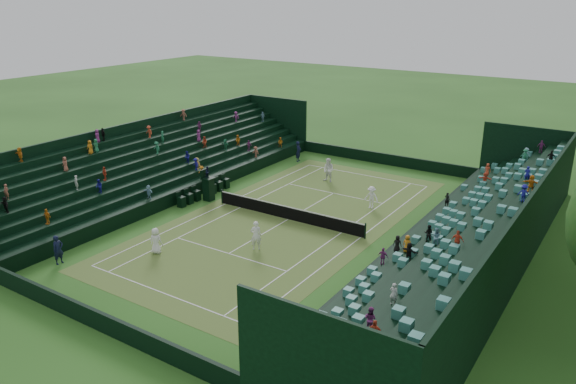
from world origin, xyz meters
name	(u,v)px	position (x,y,z in m)	size (l,w,h in m)	color
ground	(288,220)	(0.00, 0.00, 0.00)	(160.00, 160.00, 0.00)	#28551A
court_surface	(288,220)	(0.00, 0.00, 0.01)	(12.97, 26.77, 0.01)	#3C802A
perimeter_wall_north	(384,159)	(0.00, 15.88, 0.50)	(17.17, 0.20, 1.00)	black
perimeter_wall_south	(97,320)	(0.00, -15.88, 0.50)	(17.17, 0.20, 1.00)	black
perimeter_wall_east	(406,241)	(8.48, 0.00, 0.50)	(0.20, 31.77, 1.00)	black
perimeter_wall_west	(194,190)	(-8.48, 0.00, 0.50)	(0.20, 31.77, 1.00)	black
north_grandstand	(478,241)	(12.66, 0.00, 1.55)	(6.60, 32.00, 4.90)	black
south_grandstand	(154,168)	(-12.66, 0.00, 1.55)	(6.60, 32.00, 4.90)	black
tennis_net	(288,212)	(0.00, 0.00, 0.53)	(11.67, 0.10, 1.06)	black
umpire_chair	(208,186)	(-7.06, 0.00, 1.12)	(0.83, 0.83, 2.61)	black
courtside_chairs	(204,192)	(-7.79, 0.34, 0.42)	(0.51, 5.48, 1.11)	black
player_near_west	(156,241)	(-3.63, -8.67, 0.80)	(0.78, 0.51, 1.60)	white
player_near_east	(256,235)	(0.97, -4.99, 0.91)	(0.66, 0.44, 1.82)	white
player_far_west	(329,170)	(-1.74, 8.69, 0.99)	(0.96, 0.75, 1.98)	white
player_far_east	(371,197)	(3.78, 5.12, 0.82)	(1.06, 0.61, 1.64)	white
line_judge_north	(298,151)	(-7.01, 12.44, 0.94)	(0.68, 0.45, 1.88)	black
line_judge_south	(58,250)	(-7.27, -12.66, 0.86)	(0.63, 0.41, 1.72)	black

